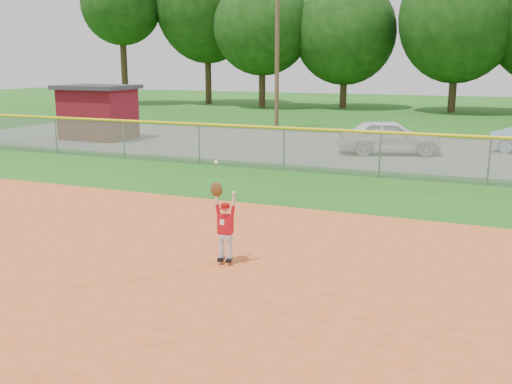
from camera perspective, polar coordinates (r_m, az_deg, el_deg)
ground at (r=9.95m, az=1.71°, el=-9.15°), size 120.00×120.00×0.00m
clay_infield at (r=7.48m, az=-6.72°, el=-16.95°), size 24.00×16.00×0.04m
parking_strip at (r=25.13m, az=14.61°, el=3.96°), size 44.00×10.00×0.03m
car_white_a at (r=24.14m, az=13.19°, el=5.41°), size 4.47×2.92×1.41m
utility_shed at (r=29.16m, az=-15.50°, el=7.73°), size 3.53×2.75×2.65m
outfield_fence at (r=19.14m, az=12.29°, el=4.02°), size 40.06×0.10×1.55m
power_lines at (r=30.74m, az=18.59°, el=13.99°), size 19.40×0.24×9.00m
tree_line at (r=46.76m, az=20.21°, el=16.78°), size 62.37×13.00×14.43m
ballplayer at (r=10.55m, az=-3.21°, el=-3.07°), size 0.49×0.22×1.90m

